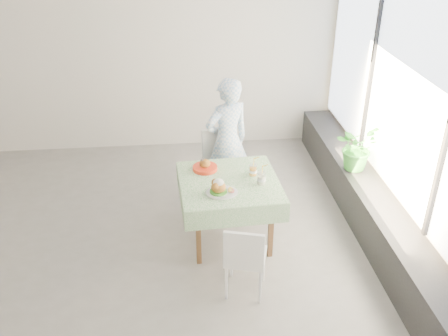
{
  "coord_description": "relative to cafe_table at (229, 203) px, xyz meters",
  "views": [
    {
      "loc": [
        0.65,
        -4.57,
        3.39
      ],
      "look_at": [
        1.12,
        0.03,
        0.87
      ],
      "focal_mm": 40.0,
      "sensor_mm": 36.0,
      "label": 1
    }
  ],
  "objects": [
    {
      "name": "second_dish",
      "position": [
        -0.24,
        0.27,
        0.32
      ],
      "size": [
        0.27,
        0.27,
        0.13
      ],
      "color": "red",
      "rests_on": "cafe_table"
    },
    {
      "name": "potted_plant",
      "position": [
        1.59,
        0.58,
        0.32
      ],
      "size": [
        0.67,
        0.66,
        0.56
      ],
      "primitive_type": "imported",
      "rotation": [
        0.0,
        0.0,
        0.66
      ],
      "color": "#2B7025",
      "rests_on": "window_ledge"
    },
    {
      "name": "juice_cup_lemonade",
      "position": [
        0.33,
        -0.09,
        0.34
      ],
      "size": [
        0.09,
        0.09,
        0.26
      ],
      "color": "white",
      "rests_on": "cafe_table"
    },
    {
      "name": "main_dish",
      "position": [
        -0.12,
        -0.24,
        0.34
      ],
      "size": [
        0.32,
        0.32,
        0.17
      ],
      "color": "white",
      "rests_on": "cafe_table"
    },
    {
      "name": "floor",
      "position": [
        -1.17,
        0.02,
        -0.46
      ],
      "size": [
        6.0,
        6.0,
        0.0
      ],
      "primitive_type": "plane",
      "color": "slate",
      "rests_on": "ground"
    },
    {
      "name": "wall_back",
      "position": [
        -1.17,
        2.52,
        0.94
      ],
      "size": [
        6.0,
        0.02,
        2.8
      ],
      "primitive_type": "cube",
      "color": "silver",
      "rests_on": "ground"
    },
    {
      "name": "wall_front",
      "position": [
        -1.17,
        -2.48,
        0.94
      ],
      "size": [
        6.0,
        0.02,
        2.8
      ],
      "primitive_type": "cube",
      "color": "silver",
      "rests_on": "ground"
    },
    {
      "name": "diner",
      "position": [
        0.07,
        0.86,
        0.34
      ],
      "size": [
        0.69,
        0.59,
        1.59
      ],
      "primitive_type": "imported",
      "rotation": [
        0.0,
        0.0,
        3.57
      ],
      "color": "#8BB3DF",
      "rests_on": "ground"
    },
    {
      "name": "chair_near",
      "position": [
        0.06,
        -0.86,
        -0.22
      ],
      "size": [
        0.46,
        0.46,
        0.79
      ],
      "color": "white",
      "rests_on": "ground"
    },
    {
      "name": "chair_far",
      "position": [
        0.03,
        0.8,
        -0.18
      ],
      "size": [
        0.53,
        0.53,
        0.93
      ],
      "color": "white",
      "rests_on": "ground"
    },
    {
      "name": "window_ledge",
      "position": [
        1.63,
        0.02,
        -0.21
      ],
      "size": [
        0.4,
        4.8,
        0.5
      ],
      "primitive_type": "cube",
      "color": "black",
      "rests_on": "ground"
    },
    {
      "name": "cafe_table",
      "position": [
        0.0,
        0.0,
        0.0
      ],
      "size": [
        1.09,
        1.09,
        0.74
      ],
      "color": "brown",
      "rests_on": "ground"
    },
    {
      "name": "wall_right",
      "position": [
        1.83,
        0.02,
        0.94
      ],
      "size": [
        0.02,
        5.0,
        2.8
      ],
      "primitive_type": "cube",
      "color": "silver",
      "rests_on": "ground"
    },
    {
      "name": "window_pane",
      "position": [
        1.8,
        0.02,
        1.19
      ],
      "size": [
        0.01,
        4.8,
        2.18
      ],
      "primitive_type": "cube",
      "color": "#D1E0F9",
      "rests_on": "ground"
    },
    {
      "name": "juice_cup_orange",
      "position": [
        0.27,
        0.1,
        0.34
      ],
      "size": [
        0.09,
        0.09,
        0.25
      ],
      "color": "white",
      "rests_on": "cafe_table"
    }
  ]
}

